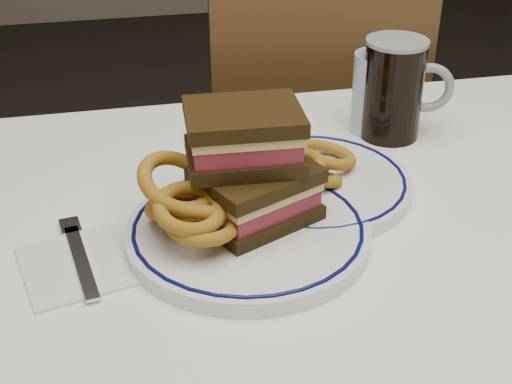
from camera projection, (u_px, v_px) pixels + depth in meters
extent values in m
cube|color=white|center=(321.00, 241.00, 0.89)|extent=(1.26, 0.86, 0.03)
cube|color=white|center=(250.00, 148.00, 1.29)|extent=(1.26, 0.01, 0.17)
cube|color=#4C3418|center=(300.00, 152.00, 1.71)|extent=(0.48, 0.48, 0.04)
cylinder|color=#4C3418|center=(351.00, 192.00, 2.02)|extent=(0.04, 0.04, 0.43)
cylinder|color=#4C3418|center=(390.00, 272.00, 1.69)|extent=(0.04, 0.04, 0.43)
cylinder|color=#4C3418|center=(218.00, 201.00, 1.97)|extent=(0.04, 0.04, 0.43)
cylinder|color=#4C3418|center=(231.00, 284.00, 1.65)|extent=(0.04, 0.04, 0.43)
cube|color=#4C3418|center=(322.00, 80.00, 1.41)|extent=(0.44, 0.07, 0.48)
cylinder|color=white|center=(248.00, 233.00, 0.86)|extent=(0.29, 0.29, 0.02)
torus|color=#090C46|center=(248.00, 226.00, 0.85)|extent=(0.28, 0.28, 0.01)
cube|color=black|center=(256.00, 212.00, 0.86)|extent=(0.17, 0.15, 0.02)
cube|color=#922A43|center=(256.00, 197.00, 0.85)|extent=(0.15, 0.14, 0.02)
cube|color=#DABF61|center=(256.00, 185.00, 0.84)|extent=(0.16, 0.14, 0.01)
cube|color=black|center=(256.00, 175.00, 0.84)|extent=(0.17, 0.15, 0.02)
cube|color=black|center=(244.00, 156.00, 0.84)|extent=(0.14, 0.11, 0.02)
cube|color=#922A43|center=(244.00, 141.00, 0.83)|extent=(0.13, 0.10, 0.02)
cube|color=#DABF61|center=(244.00, 128.00, 0.82)|extent=(0.13, 0.11, 0.01)
cube|color=black|center=(244.00, 116.00, 0.81)|extent=(0.14, 0.11, 0.02)
torus|color=brown|center=(202.00, 213.00, 0.85)|extent=(0.10, 0.10, 0.05)
torus|color=brown|center=(182.00, 209.00, 0.84)|extent=(0.09, 0.09, 0.05)
torus|color=brown|center=(202.00, 224.00, 0.80)|extent=(0.09, 0.09, 0.02)
torus|color=brown|center=(199.00, 204.00, 0.82)|extent=(0.09, 0.09, 0.05)
torus|color=brown|center=(190.00, 208.00, 0.79)|extent=(0.09, 0.09, 0.04)
torus|color=brown|center=(177.00, 183.00, 0.82)|extent=(0.11, 0.10, 0.08)
cylinder|color=silver|center=(221.00, 176.00, 0.93)|extent=(0.06, 0.06, 0.03)
cylinder|color=maroon|center=(221.00, 168.00, 0.92)|extent=(0.05, 0.05, 0.01)
cylinder|color=black|center=(393.00, 90.00, 1.07)|extent=(0.09, 0.09, 0.15)
cylinder|color=gray|center=(398.00, 42.00, 1.04)|extent=(0.09, 0.09, 0.01)
torus|color=gray|center=(428.00, 88.00, 1.07)|extent=(0.08, 0.04, 0.08)
cylinder|color=#9FBCCD|center=(377.00, 93.00, 1.10)|extent=(0.08, 0.08, 0.12)
cylinder|color=white|center=(310.00, 184.00, 0.96)|extent=(0.27, 0.27, 0.02)
torus|color=#090C46|center=(310.00, 178.00, 0.96)|extent=(0.26, 0.26, 0.01)
torus|color=brown|center=(315.00, 178.00, 0.94)|extent=(0.08, 0.08, 0.06)
torus|color=brown|center=(325.00, 154.00, 0.98)|extent=(0.09, 0.09, 0.04)
torus|color=brown|center=(294.00, 167.00, 0.92)|extent=(0.08, 0.08, 0.03)
cube|color=silver|center=(82.00, 264.00, 0.82)|extent=(0.16, 0.16, 0.00)
cube|color=silver|center=(81.00, 262.00, 0.81)|extent=(0.04, 0.15, 0.00)
cube|color=silver|center=(70.00, 226.00, 0.88)|extent=(0.03, 0.04, 0.00)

